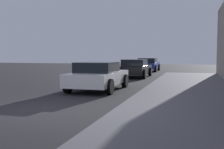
{
  "coord_description": "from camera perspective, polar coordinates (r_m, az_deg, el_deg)",
  "views": [
    {
      "loc": [
        3.98,
        -6.75,
        1.6
      ],
      "look_at": [
        1.55,
        1.57,
        0.97
      ],
      "focal_mm": 43.77,
      "sensor_mm": 36.0,
      "label": 1
    }
  ],
  "objects": [
    {
      "name": "car_blue",
      "position": [
        26.84,
        7.52,
        2.08
      ],
      "size": [
        2.02,
        4.2,
        1.27
      ],
      "color": "#233899",
      "rests_on": "ground_plane"
    },
    {
      "name": "car_white",
      "position": [
        12.37,
        -2.88,
        -0.28
      ],
      "size": [
        2.05,
        4.07,
        1.27
      ],
      "color": "white",
      "rests_on": "ground_plane"
    },
    {
      "name": "sidewalk",
      "position": [
        6.92,
        16.24,
        -8.73
      ],
      "size": [
        4.0,
        32.0,
        0.15
      ],
      "primitive_type": "cube",
      "color": "#5B5B60",
      "rests_on": "ground_plane"
    },
    {
      "name": "car_black",
      "position": [
        19.58,
        4.83,
        1.34
      ],
      "size": [
        1.97,
        4.29,
        1.27
      ],
      "color": "black",
      "rests_on": "ground_plane"
    },
    {
      "name": "ground_plane",
      "position": [
        8.0,
        -14.06,
        -7.51
      ],
      "size": [
        80.0,
        80.0,
        0.0
      ],
      "primitive_type": "plane",
      "color": "#232326"
    }
  ]
}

